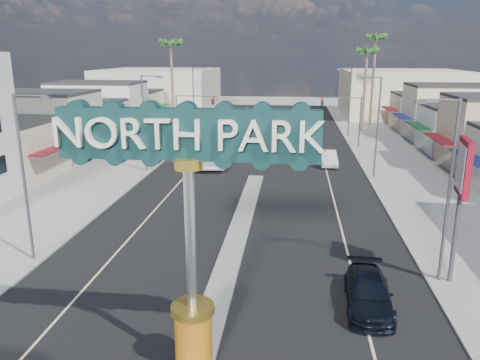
% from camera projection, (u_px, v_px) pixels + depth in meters
% --- Properties ---
extents(ground, '(160.00, 160.00, 0.00)m').
position_uv_depth(ground, '(257.00, 174.00, 43.47)').
color(ground, gray).
rests_on(ground, ground).
extents(road, '(20.00, 120.00, 0.01)m').
position_uv_depth(road, '(257.00, 174.00, 43.47)').
color(road, black).
rests_on(road, ground).
extents(median_island, '(1.30, 30.00, 0.16)m').
position_uv_depth(median_island, '(236.00, 240.00, 28.12)').
color(median_island, gray).
rests_on(median_island, ground).
extents(sidewalk_left, '(8.00, 120.00, 0.12)m').
position_uv_depth(sidewalk_left, '(112.00, 170.00, 45.00)').
color(sidewalk_left, gray).
rests_on(sidewalk_left, ground).
extents(sidewalk_right, '(8.00, 120.00, 0.12)m').
position_uv_depth(sidewalk_right, '(412.00, 178.00, 41.91)').
color(sidewalk_right, gray).
rests_on(sidewalk_right, ground).
extents(storefront_row_left, '(12.00, 42.00, 6.00)m').
position_uv_depth(storefront_row_left, '(72.00, 119.00, 57.79)').
color(storefront_row_left, beige).
rests_on(storefront_row_left, ground).
extents(storefront_row_right, '(12.00, 42.00, 6.00)m').
position_uv_depth(storefront_row_right, '(479.00, 126.00, 52.49)').
color(storefront_row_right, '#B7B29E').
rests_on(storefront_row_right, ground).
extents(backdrop_far_left, '(20.00, 20.00, 8.00)m').
position_uv_depth(backdrop_far_left, '(160.00, 91.00, 87.98)').
color(backdrop_far_left, '#B7B29E').
rests_on(backdrop_far_left, ground).
extents(backdrop_far_right, '(20.00, 20.00, 8.00)m').
position_uv_depth(backdrop_far_right, '(400.00, 93.00, 83.12)').
color(backdrop_far_right, beige).
rests_on(backdrop_far_right, ground).
extents(gateway_sign, '(8.20, 1.50, 9.15)m').
position_uv_depth(gateway_sign, '(190.00, 214.00, 15.06)').
color(gateway_sign, '#B9520E').
rests_on(gateway_sign, median_island).
extents(traffic_signal_left, '(5.09, 0.45, 6.00)m').
position_uv_depth(traffic_signal_left, '(191.00, 110.00, 56.78)').
color(traffic_signal_left, '#47474C').
rests_on(traffic_signal_left, ground).
extents(traffic_signal_right, '(5.09, 0.45, 6.00)m').
position_uv_depth(traffic_signal_right, '(345.00, 112.00, 54.75)').
color(traffic_signal_right, '#47474C').
rests_on(traffic_signal_right, ground).
extents(streetlight_l_near, '(2.03, 0.22, 9.00)m').
position_uv_depth(streetlight_l_near, '(26.00, 170.00, 24.12)').
color(streetlight_l_near, '#47474C').
rests_on(streetlight_l_near, ground).
extents(streetlight_l_mid, '(2.03, 0.22, 9.00)m').
position_uv_depth(streetlight_l_mid, '(145.00, 118.00, 43.29)').
color(streetlight_l_mid, '#47474C').
rests_on(streetlight_l_mid, ground).
extents(streetlight_l_far, '(2.03, 0.22, 9.00)m').
position_uv_depth(streetlight_l_far, '(195.00, 97.00, 64.38)').
color(streetlight_l_far, '#47474C').
rests_on(streetlight_l_far, ground).
extents(streetlight_r_near, '(2.03, 0.22, 9.00)m').
position_uv_depth(streetlight_r_near, '(447.00, 183.00, 21.82)').
color(streetlight_r_near, '#47474C').
rests_on(streetlight_r_near, ground).
extents(streetlight_r_mid, '(2.03, 0.22, 9.00)m').
position_uv_depth(streetlight_r_mid, '(376.00, 122.00, 40.99)').
color(streetlight_r_mid, '#47474C').
rests_on(streetlight_r_mid, ground).
extents(streetlight_r_far, '(2.03, 0.22, 9.00)m').
position_uv_depth(streetlight_r_far, '(349.00, 99.00, 62.07)').
color(streetlight_r_far, '#47474C').
rests_on(streetlight_r_far, ground).
extents(palm_left_far, '(2.60, 2.60, 13.10)m').
position_uv_depth(palm_left_far, '(171.00, 48.00, 61.05)').
color(palm_left_far, brown).
rests_on(palm_left_far, ground).
extents(palm_right_mid, '(2.60, 2.60, 12.10)m').
position_uv_depth(palm_right_mid, '(367.00, 55.00, 64.17)').
color(palm_right_mid, brown).
rests_on(palm_right_mid, ground).
extents(palm_right_far, '(2.60, 2.60, 14.10)m').
position_uv_depth(palm_right_far, '(376.00, 43.00, 69.23)').
color(palm_right_far, brown).
rests_on(palm_right_far, ground).
extents(suv_right, '(2.19, 4.91, 1.40)m').
position_uv_depth(suv_right, '(368.00, 293.00, 20.63)').
color(suv_right, black).
rests_on(suv_right, ground).
extents(car_parked_right, '(1.77, 4.57, 1.48)m').
position_uv_depth(car_parked_right, '(328.00, 158.00, 46.85)').
color(car_parked_right, silver).
rests_on(car_parked_right, ground).
extents(city_bus, '(4.34, 13.58, 3.72)m').
position_uv_depth(city_bus, '(213.00, 142.00, 49.29)').
color(city_bus, white).
rests_on(city_bus, ground).
extents(bank_pylon_sign, '(0.61, 2.22, 7.05)m').
position_uv_depth(bank_pylon_sign, '(463.00, 176.00, 21.55)').
color(bank_pylon_sign, '#47474C').
rests_on(bank_pylon_sign, sidewalk_right).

